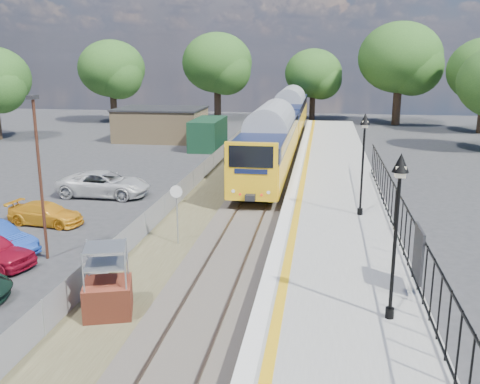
% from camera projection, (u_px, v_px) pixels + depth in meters
% --- Properties ---
extents(ground, '(120.00, 120.00, 0.00)m').
position_uv_depth(ground, '(221.00, 278.00, 19.57)').
color(ground, '#2D2D30').
rests_on(ground, ground).
extents(track_bed, '(5.90, 80.00, 0.29)m').
position_uv_depth(track_bed, '(246.00, 205.00, 28.88)').
color(track_bed, '#473F38').
rests_on(track_bed, ground).
extents(platform, '(5.00, 70.00, 0.90)m').
position_uv_depth(platform, '(334.00, 211.00, 26.49)').
color(platform, gray).
rests_on(platform, ground).
extents(platform_edge, '(0.90, 70.00, 0.01)m').
position_uv_depth(platform_edge, '(293.00, 200.00, 26.69)').
color(platform_edge, silver).
rests_on(platform_edge, platform).
extents(victorian_lamp_south, '(0.44, 0.44, 4.60)m').
position_uv_depth(victorian_lamp_south, '(398.00, 199.00, 13.86)').
color(victorian_lamp_south, black).
rests_on(victorian_lamp_south, platform).
extents(victorian_lamp_north, '(0.44, 0.44, 4.60)m').
position_uv_depth(victorian_lamp_north, '(364.00, 141.00, 23.47)').
color(victorian_lamp_north, black).
rests_on(victorian_lamp_north, platform).
extents(palisade_fence, '(0.12, 26.00, 2.00)m').
position_uv_depth(palisade_fence, '(401.00, 221.00, 20.28)').
color(palisade_fence, black).
rests_on(palisade_fence, platform).
extents(wire_fence, '(0.06, 52.00, 1.20)m').
position_uv_depth(wire_fence, '(189.00, 184.00, 31.54)').
color(wire_fence, '#999EA3').
rests_on(wire_fence, ground).
extents(outbuilding, '(10.80, 10.10, 3.12)m').
position_uv_depth(outbuilding, '(170.00, 126.00, 50.72)').
color(outbuilding, '#A0845A').
rests_on(outbuilding, ground).
extents(tree_line, '(56.80, 43.80, 11.88)m').
position_uv_depth(tree_line, '(306.00, 69.00, 57.96)').
color(tree_line, '#332319').
rests_on(tree_line, ground).
extents(train, '(2.82, 40.83, 3.51)m').
position_uv_depth(train, '(283.00, 122.00, 46.39)').
color(train, gold).
rests_on(train, ground).
extents(brick_plinth, '(1.81, 1.81, 2.33)m').
position_uv_depth(brick_plinth, '(107.00, 282.00, 16.49)').
color(brick_plinth, brown).
rests_on(brick_plinth, ground).
extents(speed_sign, '(0.53, 0.11, 2.64)m').
position_uv_depth(speed_sign, '(177.00, 205.00, 22.59)').
color(speed_sign, '#999EA3').
rests_on(speed_sign, ground).
extents(carpark_lamp, '(0.25, 0.50, 6.49)m').
position_uv_depth(carpark_lamp, '(39.00, 168.00, 20.57)').
color(carpark_lamp, '#432216').
rests_on(carpark_lamp, ground).
extents(car_yellow, '(3.88, 1.96, 1.08)m').
position_uv_depth(car_yellow, '(46.00, 214.00, 25.73)').
color(car_yellow, orange).
rests_on(car_yellow, ground).
extents(car_white, '(5.28, 2.49, 1.46)m').
position_uv_depth(car_white, '(104.00, 184.00, 30.90)').
color(car_white, silver).
rests_on(car_white, ground).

